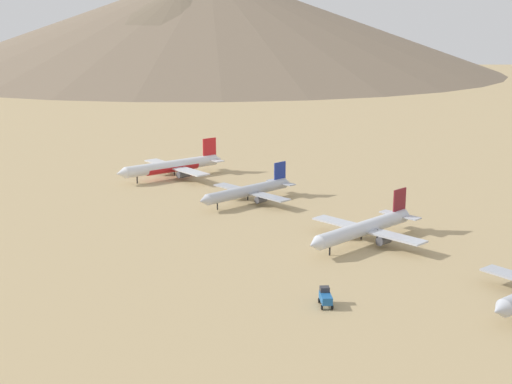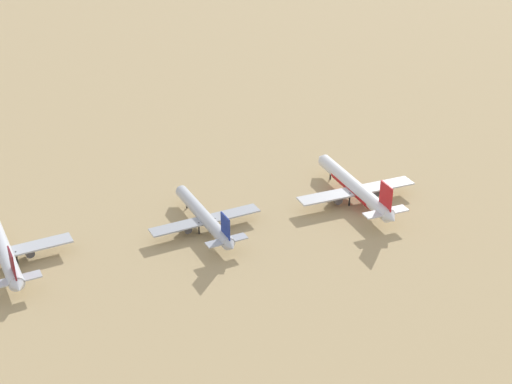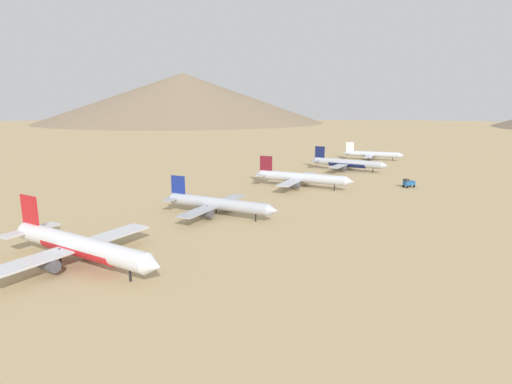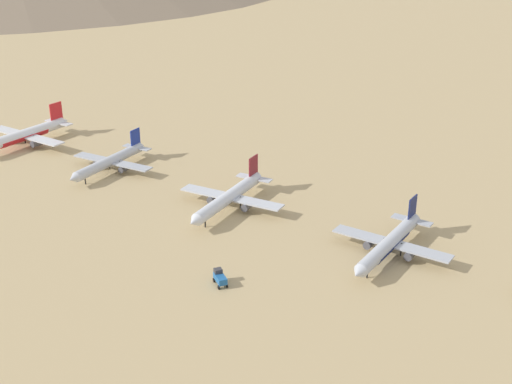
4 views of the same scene
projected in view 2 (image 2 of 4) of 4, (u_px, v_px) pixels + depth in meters
ground_plane at (7, 261)px, 197.36m from camera, size 1800.00×1800.00×0.00m
parked_jet_0 at (355, 187)px, 227.00m from camera, size 49.03×39.69×14.18m
parked_jet_1 at (204, 217)px, 211.27m from camera, size 42.33×34.44×12.20m
parked_jet_2 at (3, 250)px, 194.48m from camera, size 45.59×37.12×13.14m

